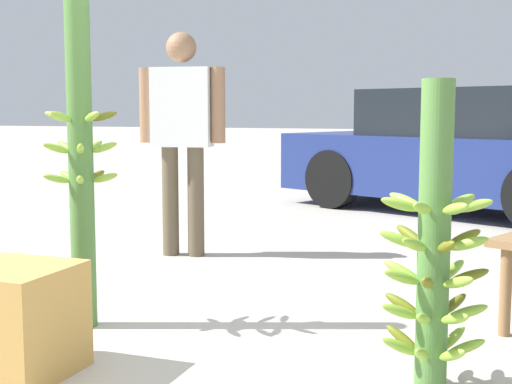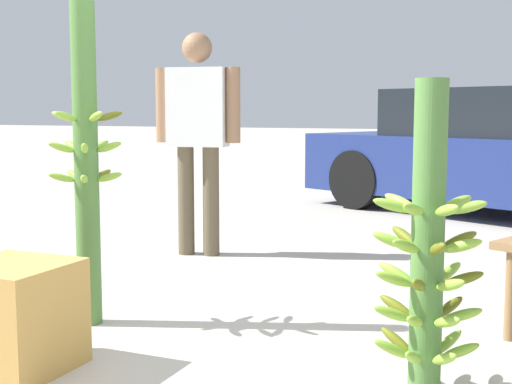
{
  "view_description": "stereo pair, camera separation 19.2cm",
  "coord_description": "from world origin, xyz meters",
  "px_view_note": "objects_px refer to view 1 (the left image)",
  "views": [
    {
      "loc": [
        1.23,
        -2.77,
        1.14
      ],
      "look_at": [
        0.05,
        0.46,
        0.75
      ],
      "focal_mm": 50.0,
      "sensor_mm": 36.0,
      "label": 1
    },
    {
      "loc": [
        1.41,
        -2.7,
        1.14
      ],
      "look_at": [
        0.05,
        0.46,
        0.75
      ],
      "focal_mm": 50.0,
      "sensor_mm": 36.0,
      "label": 2
    }
  ],
  "objects_px": {
    "vendor_person": "(182,124)",
    "banana_stalk_left": "(81,165)",
    "banana_stalk_center": "(434,250)",
    "produce_crate": "(14,321)",
    "parked_car": "(465,153)"
  },
  "relations": [
    {
      "from": "vendor_person",
      "to": "parked_car",
      "type": "xyz_separation_m",
      "value": [
        1.91,
        3.28,
        -0.36
      ]
    },
    {
      "from": "parked_car",
      "to": "produce_crate",
      "type": "height_order",
      "value": "parked_car"
    },
    {
      "from": "parked_car",
      "to": "vendor_person",
      "type": "bearing_deg",
      "value": 173.83
    },
    {
      "from": "banana_stalk_left",
      "to": "produce_crate",
      "type": "bearing_deg",
      "value": -80.55
    },
    {
      "from": "banana_stalk_center",
      "to": "produce_crate",
      "type": "distance_m",
      "value": 1.81
    },
    {
      "from": "produce_crate",
      "to": "banana_stalk_center",
      "type": "bearing_deg",
      "value": 15.22
    },
    {
      "from": "parked_car",
      "to": "produce_crate",
      "type": "bearing_deg",
      "value": -170.05
    },
    {
      "from": "banana_stalk_left",
      "to": "vendor_person",
      "type": "relative_size",
      "value": 0.98
    },
    {
      "from": "banana_stalk_left",
      "to": "parked_car",
      "type": "height_order",
      "value": "banana_stalk_left"
    },
    {
      "from": "banana_stalk_center",
      "to": "parked_car",
      "type": "xyz_separation_m",
      "value": [
        -0.24,
        5.39,
        0.09
      ]
    },
    {
      "from": "vendor_person",
      "to": "banana_stalk_left",
      "type": "bearing_deg",
      "value": -90.45
    },
    {
      "from": "banana_stalk_left",
      "to": "produce_crate",
      "type": "height_order",
      "value": "banana_stalk_left"
    },
    {
      "from": "parked_car",
      "to": "produce_crate",
      "type": "relative_size",
      "value": 8.96
    },
    {
      "from": "banana_stalk_left",
      "to": "produce_crate",
      "type": "distance_m",
      "value": 0.95
    },
    {
      "from": "banana_stalk_center",
      "to": "vendor_person",
      "type": "bearing_deg",
      "value": 135.57
    }
  ]
}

